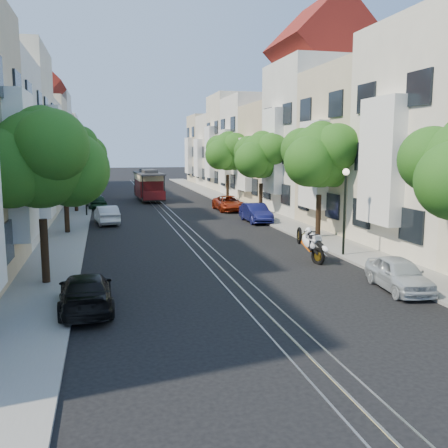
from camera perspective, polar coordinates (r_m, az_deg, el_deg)
ground at (r=46.31m, az=-7.37°, el=2.05°), size 200.00×200.00×0.00m
sidewalk_east at (r=47.62m, az=1.33°, el=2.36°), size 2.50×80.00×0.12m
sidewalk_west at (r=46.10m, az=-16.37°, el=1.81°), size 2.50×80.00×0.12m
rail_left at (r=46.25m, az=-8.05°, el=2.04°), size 0.06×80.00×0.02m
rail_slot at (r=46.31m, az=-7.37°, el=2.06°), size 0.06×80.00×0.02m
rail_right at (r=46.37m, az=-6.70°, el=2.08°), size 0.06×80.00×0.02m
lane_line at (r=46.31m, az=-7.37°, el=2.05°), size 0.08×80.00×0.01m
townhouses_east at (r=48.65m, az=6.71°, el=8.49°), size 7.75×72.00×12.00m
townhouses_west at (r=46.20m, az=-22.42°, el=7.78°), size 7.75×72.00×11.76m
tree_e_b at (r=29.37m, az=11.03°, el=7.50°), size 4.93×4.08×6.68m
tree_e_c at (r=39.65m, az=4.38°, el=7.67°), size 4.84×3.99×6.52m
tree_e_d at (r=50.23m, az=0.49°, el=8.18°), size 5.01×4.16×6.85m
tree_w_a at (r=19.86m, az=-20.13°, el=6.72°), size 4.93×4.08×6.68m
tree_w_b at (r=31.82m, az=-17.68°, el=6.72°), size 4.72×3.87×6.27m
tree_w_c at (r=42.79m, az=-16.70°, el=8.03°), size 5.13×4.28×7.09m
tree_w_d at (r=53.78m, az=-16.06°, el=7.59°), size 4.84×3.99×6.52m
lamp_east at (r=24.59m, az=13.67°, el=2.84°), size 0.32×0.32×4.16m
lamp_west at (r=39.85m, az=-15.57°, el=4.87°), size 0.32×0.32×4.16m
sportbike_rider at (r=23.46m, az=9.85°, el=-2.10°), size 0.82×2.18×1.61m
cable_car at (r=51.21m, az=-8.60°, el=4.56°), size 2.69×7.60×2.88m
parked_car_e_near at (r=19.64m, az=19.36°, el=-5.42°), size 1.88×3.75×1.23m
parked_car_e_mid at (r=35.79m, az=3.65°, el=1.28°), size 1.43×4.08×1.34m
parked_car_e_far at (r=42.39m, az=0.53°, el=2.38°), size 2.10×4.55×1.26m
parked_car_w_near at (r=16.91m, az=-15.50°, el=-7.51°), size 1.83×4.21×1.21m
parked_car_w_mid at (r=35.81m, az=-13.26°, el=1.03°), size 1.83×4.05×1.29m
parked_car_w_far at (r=45.20m, az=-14.36°, el=2.51°), size 1.97×3.91×1.28m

